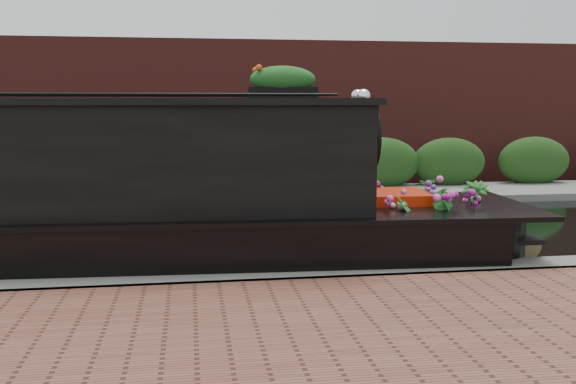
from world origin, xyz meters
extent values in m
plane|color=black|center=(0.00, 0.00, 0.00)|extent=(80.00, 80.00, 0.00)
cube|color=slate|center=(0.00, -3.30, 0.00)|extent=(40.00, 0.60, 0.50)
cube|color=slate|center=(0.00, 4.20, 0.00)|extent=(40.00, 2.40, 0.34)
cube|color=#1E4216|center=(0.00, 5.10, 0.00)|extent=(40.00, 1.10, 2.80)
cube|color=#5A231E|center=(0.00, 7.20, 0.00)|extent=(40.00, 1.00, 8.00)
cube|color=red|center=(2.09, -1.98, 1.55)|extent=(0.16, 1.90, 1.47)
cube|color=black|center=(0.64, -2.94, 1.63)|extent=(0.98, 0.08, 0.60)
cube|color=red|center=(2.65, -1.98, 0.76)|extent=(0.92, 1.02, 0.54)
sphere|color=white|center=(2.10, -2.13, 2.40)|extent=(0.20, 0.20, 0.20)
sphere|color=white|center=(2.10, -1.82, 2.40)|extent=(0.20, 0.20, 0.20)
cube|color=black|center=(0.99, -1.98, 2.45)|extent=(0.97, 0.32, 0.15)
ellipsoid|color=#CE4A16|center=(0.99, -1.98, 2.66)|extent=(1.05, 0.30, 0.26)
imported|color=#215D20|center=(2.51, -2.73, 0.78)|extent=(0.36, 0.37, 0.59)
imported|color=#215D20|center=(3.08, -2.76, 0.81)|extent=(0.45, 0.44, 0.64)
imported|color=#215D20|center=(3.52, -1.36, 0.79)|extent=(0.56, 0.49, 0.61)
imported|color=#215D20|center=(3.72, -2.26, 0.84)|extent=(0.54, 0.54, 0.71)
imported|color=#215D20|center=(2.54, -1.28, 0.86)|extent=(0.30, 0.41, 0.74)
cylinder|color=olive|center=(4.67, -1.98, 0.18)|extent=(0.37, 0.42, 0.37)
camera|label=1|loc=(-0.30, -10.84, 2.32)|focal=40.00mm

